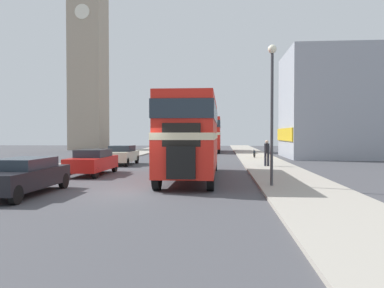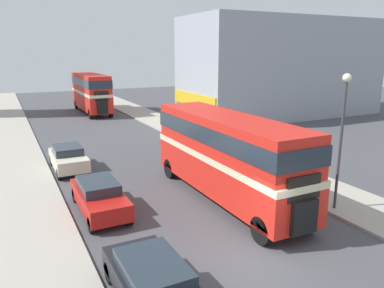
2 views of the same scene
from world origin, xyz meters
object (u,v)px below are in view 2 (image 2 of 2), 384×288
(car_parked_far, at_px, (68,158))
(pedestrian_walking, at_px, (232,139))
(double_decker_bus, at_px, (227,151))
(bus_distant, at_px, (91,90))
(street_lamp, at_px, (343,122))
(car_parked_mid, at_px, (99,196))
(bicycle_on_pavement, at_px, (175,125))
(car_parked_near, at_px, (155,285))

(car_parked_far, bearing_deg, pedestrian_walking, -8.64)
(double_decker_bus, relative_size, pedestrian_walking, 5.88)
(car_parked_far, bearing_deg, bus_distant, 73.99)
(bus_distant, distance_m, car_parked_far, 21.68)
(double_decker_bus, relative_size, street_lamp, 1.76)
(car_parked_far, bearing_deg, street_lamp, -50.07)
(car_parked_mid, bearing_deg, bicycle_on_pavement, 54.84)
(car_parked_mid, bearing_deg, double_decker_bus, -12.46)
(car_parked_near, height_order, bicycle_on_pavement, car_parked_near)
(double_decker_bus, relative_size, car_parked_mid, 2.38)
(car_parked_near, bearing_deg, bicycle_on_pavement, 64.26)
(car_parked_mid, xyz_separation_m, bicycle_on_pavement, (10.17, 14.44, -0.26))
(car_parked_near, xyz_separation_m, street_lamp, (9.46, 2.51, 3.23))
(pedestrian_walking, bearing_deg, car_parked_mid, -152.90)
(car_parked_near, distance_m, pedestrian_walking, 16.08)
(car_parked_near, relative_size, street_lamp, 0.78)
(pedestrian_walking, bearing_deg, bicycle_on_pavement, 90.36)
(bus_distant, xyz_separation_m, car_parked_far, (-5.96, -20.77, -1.83))
(double_decker_bus, height_order, bicycle_on_pavement, double_decker_bus)
(double_decker_bus, distance_m, car_parked_far, 10.11)
(bus_distant, relative_size, car_parked_near, 2.19)
(car_parked_mid, bearing_deg, car_parked_far, 91.66)
(double_decker_bus, height_order, car_parked_far, double_decker_bus)
(car_parked_near, bearing_deg, bus_distant, 80.26)
(car_parked_mid, bearing_deg, pedestrian_walking, 27.10)
(car_parked_near, height_order, street_lamp, street_lamp)
(car_parked_far, xyz_separation_m, bicycle_on_pavement, (10.37, 7.62, -0.26))
(car_parked_near, distance_m, bicycle_on_pavement, 23.82)
(pedestrian_walking, bearing_deg, car_parked_far, 171.36)
(car_parked_mid, distance_m, street_lamp, 10.81)
(car_parked_near, relative_size, bicycle_on_pavement, 2.58)
(car_parked_mid, relative_size, car_parked_far, 1.10)
(car_parked_mid, xyz_separation_m, pedestrian_walking, (10.23, 5.23, 0.37))
(double_decker_bus, xyz_separation_m, street_lamp, (3.61, -3.26, 1.56))
(bicycle_on_pavement, bearing_deg, car_parked_far, -143.68)
(car_parked_near, height_order, car_parked_far, car_parked_far)
(bus_distant, bearing_deg, car_parked_mid, -101.80)
(double_decker_bus, xyz_separation_m, pedestrian_walking, (4.55, 6.49, -1.28))
(car_parked_near, xyz_separation_m, bicycle_on_pavement, (10.34, 21.45, -0.24))
(double_decker_bus, distance_m, car_parked_mid, 6.04)
(pedestrian_walking, bearing_deg, double_decker_bus, -125.07)
(double_decker_bus, distance_m, bus_distant, 28.84)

